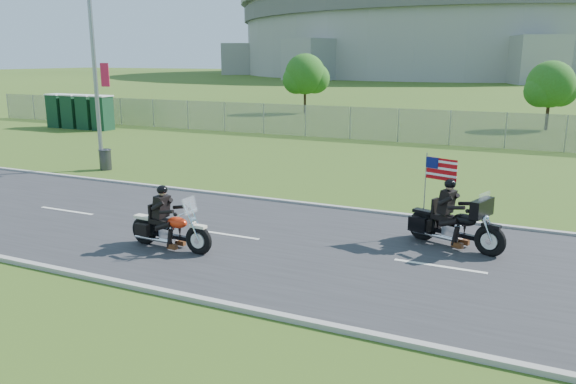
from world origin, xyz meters
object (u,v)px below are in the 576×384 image
at_px(porta_toilet_a, 102,114).
at_px(porta_toilet_b, 87,113).
at_px(motorcycle_lead, 169,230).
at_px(trash_can, 105,160).
at_px(motorcycle_follow, 455,225).
at_px(porta_toilet_c, 72,112).
at_px(porta_toilet_d, 58,111).
at_px(streetlight, 96,40).

relative_size(porta_toilet_a, porta_toilet_b, 1.00).
xyz_separation_m(porta_toilet_a, motorcycle_lead, (19.30, -18.61, -0.60)).
bearing_deg(trash_can, motorcycle_follow, -15.56).
height_order(porta_toilet_b, porta_toilet_c, same).
relative_size(porta_toilet_c, porta_toilet_d, 1.00).
xyz_separation_m(porta_toilet_c, motorcycle_lead, (22.10, -18.61, -0.60)).
bearing_deg(porta_toilet_d, streetlight, -37.17).
relative_size(streetlight, trash_can, 11.09).
distance_m(porta_toilet_b, porta_toilet_d, 2.80).
bearing_deg(motorcycle_lead, porta_toilet_b, 140.68).
height_order(streetlight, motorcycle_lead, streetlight).
bearing_deg(porta_toilet_b, trash_can, -43.43).
bearing_deg(porta_toilet_b, porta_toilet_a, 0.00).
distance_m(streetlight, motorcycle_follow, 17.43).
bearing_deg(motorcycle_follow, porta_toilet_a, 167.92).
bearing_deg(streetlight, trash_can, -49.45).
relative_size(porta_toilet_c, motorcycle_lead, 0.89).
bearing_deg(porta_toilet_d, motorcycle_lead, -38.37).
relative_size(porta_toilet_b, motorcycle_lead, 0.89).
bearing_deg(porta_toilet_b, streetlight, -43.35).
bearing_deg(porta_toilet_a, motorcycle_lead, -43.95).
distance_m(porta_toilet_c, trash_can, 16.97).
distance_m(porta_toilet_a, motorcycle_lead, 26.82).
height_order(porta_toilet_a, motorcycle_lead, porta_toilet_a).
height_order(streetlight, porta_toilet_c, streetlight).
xyz_separation_m(porta_toilet_d, motorcycle_follow, (30.27, -15.37, -0.52)).
bearing_deg(porta_toilet_a, porta_toilet_b, 180.00).
height_order(porta_toilet_d, motorcycle_lead, porta_toilet_d).
distance_m(porta_toilet_b, motorcycle_lead, 27.84).
bearing_deg(porta_toilet_d, trash_can, -37.31).
bearing_deg(streetlight, porta_toilet_c, 139.94).
bearing_deg(trash_can, motorcycle_lead, -39.97).
xyz_separation_m(streetlight, porta_toilet_a, (-10.02, 10.78, -4.49)).
bearing_deg(trash_can, porta_toilet_c, 139.82).
height_order(porta_toilet_a, trash_can, porta_toilet_a).
xyz_separation_m(porta_toilet_a, trash_can, (10.16, -10.94, -0.70)).
relative_size(porta_toilet_d, motorcycle_follow, 0.86).
height_order(porta_toilet_c, porta_toilet_d, same).
relative_size(porta_toilet_a, porta_toilet_d, 1.00).
height_order(porta_toilet_c, trash_can, porta_toilet_c).
bearing_deg(porta_toilet_c, motorcycle_follow, -28.03).
xyz_separation_m(streetlight, porta_toilet_b, (-11.42, 10.78, -4.49)).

